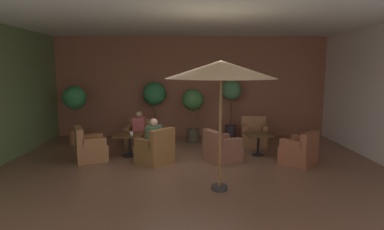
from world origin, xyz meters
name	(u,v)px	position (x,y,z in m)	size (l,w,h in m)	color
ground_plane	(192,171)	(0.00, 0.00, -0.01)	(9.50, 8.07, 0.02)	brown
wall_back_brick	(191,87)	(0.00, 4.00, 1.73)	(9.50, 0.08, 3.45)	brown
ceiling_slab	(192,16)	(0.00, 0.00, 3.48)	(9.50, 8.07, 0.06)	silver
cafe_table_front_left	(130,139)	(-1.69, 1.31, 0.46)	(0.77, 0.77, 0.60)	black
armchair_front_left_north	(140,137)	(-1.57, 2.34, 0.30)	(0.83, 0.80, 0.81)	brown
armchair_front_left_east	(90,148)	(-2.64, 0.89, 0.32)	(0.98, 0.97, 0.89)	#905D37
armchair_front_left_south	(155,151)	(-0.91, 0.60, 0.33)	(1.06, 1.05, 0.90)	brown
cafe_table_front_right	(258,138)	(1.82, 1.33, 0.47)	(0.74, 0.74, 0.60)	black
armchair_front_right_north	(300,152)	(2.67, 0.51, 0.32)	(1.04, 1.04, 0.83)	brown
armchair_front_right_east	(254,135)	(1.94, 2.51, 0.32)	(0.82, 0.77, 0.89)	#905D38
armchair_front_right_south	(221,149)	(0.76, 0.80, 0.31)	(1.03, 1.00, 0.81)	brown
patio_umbrella_tall_red	(221,71)	(0.52, -1.18, 2.32)	(2.09, 2.09, 2.50)	#2D2D2D
potted_tree_left_corner	(154,97)	(-1.23, 3.53, 1.42)	(0.79, 0.79, 1.92)	silver
potted_tree_mid_left	(231,97)	(1.35, 3.55, 1.42)	(0.69, 0.69, 1.99)	#372E35
potted_tree_mid_right	(193,106)	(0.06, 2.97, 1.17)	(0.70, 0.70, 1.73)	#3F3A2B
potted_tree_right_corner	(75,104)	(-3.65, 2.81, 1.25)	(0.73, 0.73, 1.83)	#AF6943
patron_blue_shirt	(139,124)	(-1.57, 2.30, 0.71)	(0.37, 0.28, 0.69)	#B34D4E
patron_by_window	(154,134)	(-0.95, 0.63, 0.75)	(0.41, 0.42, 0.70)	#496F4D
iced_drink_cup	(132,133)	(-1.60, 1.16, 0.66)	(0.08, 0.08, 0.11)	white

